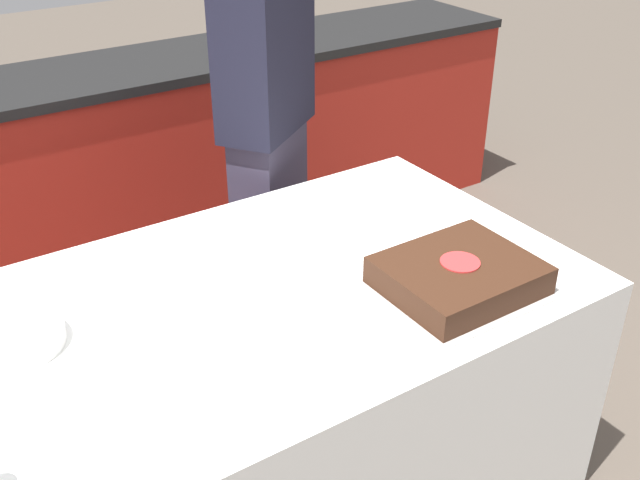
% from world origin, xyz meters
% --- Properties ---
extents(back_counter, '(4.40, 0.58, 0.92)m').
position_xyz_m(back_counter, '(0.00, 1.57, 0.46)').
color(back_counter, '#A82319').
rests_on(back_counter, ground_plane).
extents(dining_table, '(1.83, 0.99, 0.76)m').
position_xyz_m(dining_table, '(0.00, 0.00, 0.38)').
color(dining_table, white).
rests_on(dining_table, ground_plane).
extents(cake, '(0.42, 0.36, 0.08)m').
position_xyz_m(cake, '(0.51, -0.26, 0.80)').
color(cake, '#B7B2AD').
rests_on(cake, dining_table).
extents(plate_stack, '(0.23, 0.23, 0.04)m').
position_xyz_m(plate_stack, '(-0.51, 0.12, 0.78)').
color(plate_stack, white).
rests_on(plate_stack, dining_table).
extents(side_plate_near_cake, '(0.22, 0.22, 0.00)m').
position_xyz_m(side_plate_near_cake, '(0.60, 0.06, 0.76)').
color(side_plate_near_cake, white).
rests_on(side_plate_near_cake, dining_table).
extents(utensil_pile, '(0.14, 0.10, 0.02)m').
position_xyz_m(utensil_pile, '(0.14, -0.38, 0.77)').
color(utensil_pile, white).
rests_on(utensil_pile, dining_table).
extents(person_cutting_cake, '(0.43, 0.39, 1.61)m').
position_xyz_m(person_cutting_cake, '(0.51, 0.72, 0.83)').
color(person_cutting_cake, '#383347').
rests_on(person_cutting_cake, ground_plane).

